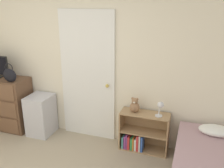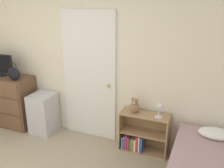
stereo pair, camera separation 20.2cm
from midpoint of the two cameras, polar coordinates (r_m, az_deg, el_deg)
The scene contains 8 objects.
wall_back at distance 4.11m, azimuth -9.42°, elevation 5.10°, with size 10.00×0.06×2.55m.
door_closed at distance 4.03m, azimuth -6.99°, elevation 1.61°, with size 0.92×0.09×2.10m.
dresser at distance 4.96m, azimuth -24.93°, elevation -3.84°, with size 1.06×0.45×0.94m.
handbag at distance 4.43m, azimuth -23.56°, elevation 1.87°, with size 0.25×0.10×0.32m.
storage_bin at distance 4.52m, azimuth -17.17°, elevation -6.76°, with size 0.39×0.43×0.69m.
bookshelf at distance 3.95m, azimuth 5.03°, elevation -11.49°, with size 0.74×0.28×0.62m.
teddy_bear at distance 3.75m, azimuth 3.66°, elevation -5.00°, with size 0.15×0.15×0.23m.
desk_lamp at distance 3.62m, azimuth 9.42°, elevation -5.11°, with size 0.12×0.12×0.23m.
Camera 1 is at (1.82, -1.38, 2.24)m, focal length 40.00 mm.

